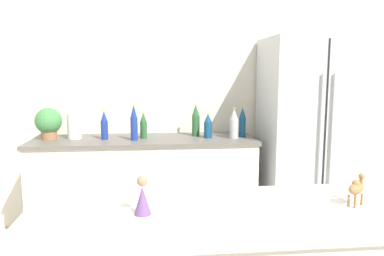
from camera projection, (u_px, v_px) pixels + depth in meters
The scene contains 14 objects.
wall_back at pixel (188, 95), 3.66m from camera, with size 8.00×0.06×2.55m.
back_counter at pixel (145, 187), 3.41m from camera, with size 1.98×0.63×0.91m.
refrigerator at pixel (308, 137), 3.45m from camera, with size 0.82×0.70×1.80m.
potted_plant at pixel (48, 122), 3.27m from camera, with size 0.23×0.23×0.28m.
paper_towel_roll at pixel (74, 126), 3.31m from camera, with size 0.12×0.12×0.22m.
back_bottle_0 at pixel (242, 122), 3.40m from camera, with size 0.06×0.06×0.28m.
back_bottle_1 at pixel (143, 126), 3.33m from camera, with size 0.06×0.06×0.24m.
back_bottle_2 at pixel (234, 124), 3.33m from camera, with size 0.08×0.08×0.27m.
back_bottle_3 at pixel (196, 120), 3.45m from camera, with size 0.07×0.07×0.30m.
back_bottle_4 at pixel (104, 125), 3.28m from camera, with size 0.06×0.06×0.26m.
back_bottle_5 at pixel (208, 126), 3.36m from camera, with size 0.07×0.07×0.23m.
back_bottle_6 at pixel (134, 123), 3.23m from camera, with size 0.06×0.06×0.32m.
camel_figurine at pixel (356, 188), 1.49m from camera, with size 0.10×0.09×0.13m.
wise_man_figurine_blue at pixel (142, 198), 1.39m from camera, with size 0.06×0.06×0.15m.
Camera 1 is at (-0.34, -0.93, 1.47)m, focal length 35.00 mm.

